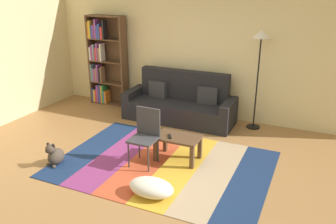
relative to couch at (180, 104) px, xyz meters
The scene contains 12 objects.
ground_plane 2.06m from the couch, 83.77° to the right, with size 14.00×14.00×0.00m, color #9E7042.
back_wall 1.16m from the couch, 67.27° to the left, with size 6.80×0.10×2.70m, color beige.
left_wall 3.57m from the couch, 158.18° to the right, with size 0.10×5.50×2.70m, color beige.
rug 1.97m from the couch, 75.28° to the right, with size 3.27×2.35×0.01m.
couch is the anchor object (origin of this frame).
bookshelf 2.14m from the couch, behind, with size 0.90×0.28×2.02m.
coffee_table 1.76m from the couch, 68.70° to the right, with size 0.70×0.45×0.40m.
pouf 2.83m from the couch, 75.44° to the right, with size 0.63×0.40×0.23m, color white.
dog 2.79m from the couch, 112.26° to the right, with size 0.22×0.35×0.40m.
standing_lamp 1.95m from the couch, ahead, with size 0.32×0.32×1.90m.
tv_remote 1.79m from the couch, 72.93° to the right, with size 0.04×0.15×0.02m, color black.
folding_chair 1.96m from the couch, 83.50° to the right, with size 0.40×0.40×0.90m.
Camera 1 is at (2.35, -4.29, 2.71)m, focal length 37.49 mm.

